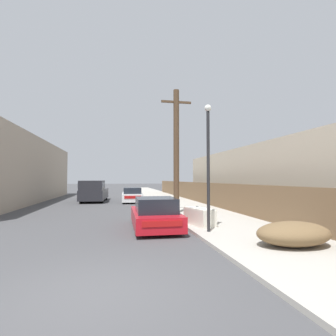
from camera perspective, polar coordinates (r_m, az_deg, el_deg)
ground_plane at (r=5.39m, az=-15.47°, el=-25.08°), size 220.00×220.00×0.00m
sidewalk_curb at (r=28.96m, az=-1.25°, el=-6.40°), size 4.20×63.00×0.12m
discarded_fridge at (r=11.47m, az=6.87°, el=-10.42°), size 1.05×1.72×0.75m
parked_sports_car_red at (r=11.21m, az=-2.87°, el=-10.06°), size 1.89×4.29×1.31m
car_parked_mid at (r=23.92m, az=-7.80°, el=-5.89°), size 1.91×4.44×1.31m
pickup_truck at (r=24.94m, az=-15.86°, el=-4.87°), size 2.35×5.77×1.94m
utility_pole at (r=15.45m, az=1.82°, el=4.12°), size 1.80×0.33×7.25m
street_lamp at (r=10.02m, az=8.75°, el=2.27°), size 0.26×0.26×4.80m
brush_pile at (r=8.75m, az=25.64°, el=-12.77°), size 2.25×1.47×0.71m
wooden_fence at (r=22.66m, az=6.65°, el=-5.23°), size 0.08×36.25×1.67m
building_right_house at (r=20.10m, az=22.74°, el=-2.11°), size 6.00×21.67×4.24m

